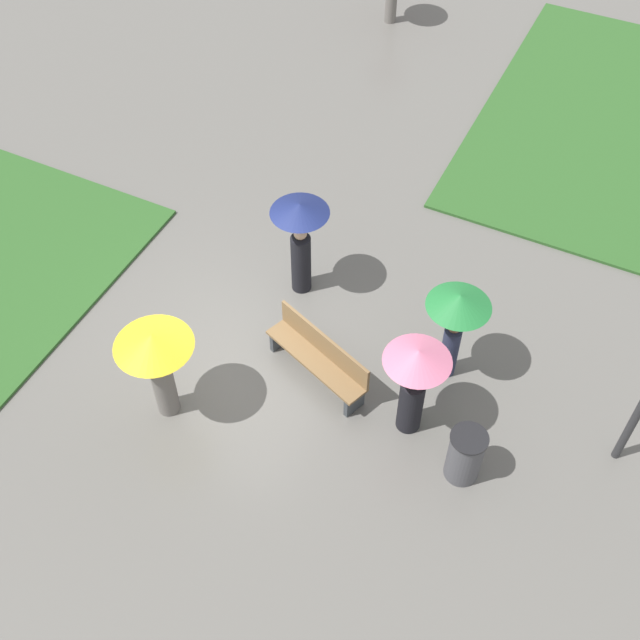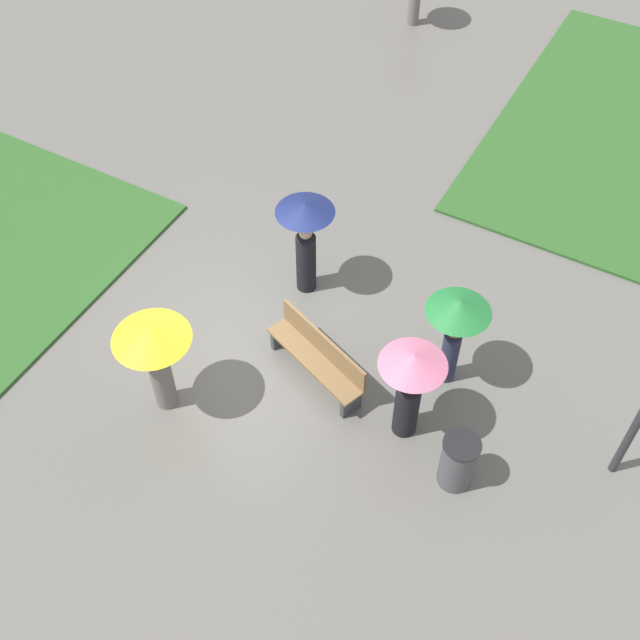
% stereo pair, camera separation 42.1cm
% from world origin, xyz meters
% --- Properties ---
extents(ground_plane, '(90.00, 90.00, 0.00)m').
position_xyz_m(ground_plane, '(0.00, 0.00, 0.00)').
color(ground_plane, '#66635E').
extents(park_bench, '(1.97, 1.09, 0.90)m').
position_xyz_m(park_bench, '(1.52, 0.03, 0.48)').
color(park_bench, brown).
rests_on(park_bench, ground_plane).
extents(trash_bin, '(0.55, 0.55, 0.96)m').
position_xyz_m(trash_bin, '(4.19, -0.67, 0.48)').
color(trash_bin, '#4C4C51').
rests_on(trash_bin, ground_plane).
extents(crowd_person_green, '(0.99, 0.99, 1.84)m').
position_xyz_m(crowd_person_green, '(3.35, 0.99, 1.39)').
color(crowd_person_green, '#282D47').
rests_on(crowd_person_green, ground_plane).
extents(crowd_person_navy, '(0.98, 0.98, 1.94)m').
position_xyz_m(crowd_person_navy, '(0.40, 1.62, 1.28)').
color(crowd_person_navy, black).
rests_on(crowd_person_navy, ground_plane).
extents(crowd_person_yellow, '(1.17, 1.17, 1.81)m').
position_xyz_m(crowd_person_yellow, '(-0.30, -1.59, 1.36)').
color(crowd_person_yellow, slate).
rests_on(crowd_person_yellow, ground_plane).
extents(crowd_person_pink, '(0.99, 0.99, 1.83)m').
position_xyz_m(crowd_person_pink, '(3.17, -0.23, 1.23)').
color(crowd_person_pink, black).
rests_on(crowd_person_pink, ground_plane).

